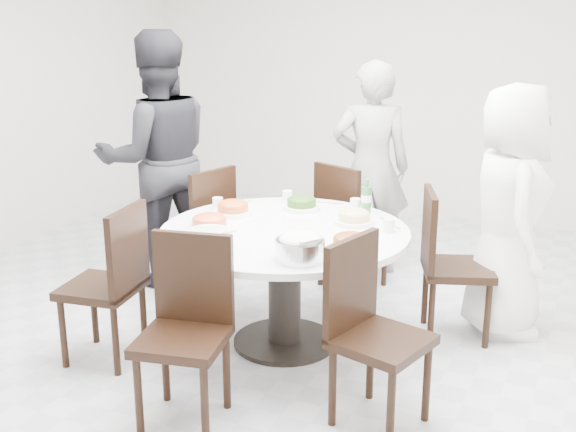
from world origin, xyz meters
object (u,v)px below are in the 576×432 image
at_px(chair_ne, 458,265).
at_px(chair_sw, 101,284).
at_px(rice_bowl, 300,250).
at_px(chair_n, 353,225).
at_px(beverage_bottle, 366,196).
at_px(chair_s, 182,336).
at_px(chair_se, 382,337).
at_px(diner_left, 157,159).
at_px(dining_table, 285,288).
at_px(diner_middle, 371,169).
at_px(chair_nw, 196,230).
at_px(soup_bowl, 209,238).
at_px(diner_right, 509,212).

height_order(chair_ne, chair_sw, same).
bearing_deg(rice_bowl, chair_sw, -172.10).
bearing_deg(chair_n, beverage_bottle, 138.31).
distance_m(chair_s, chair_se, 0.99).
distance_m(chair_sw, diner_left, 1.41).
bearing_deg(rice_bowl, dining_table, 123.54).
xyz_separation_m(chair_s, diner_middle, (0.14, 2.49, 0.35)).
relative_size(chair_nw, chair_sw, 1.00).
bearing_deg(diner_left, rice_bowl, 100.82).
relative_size(rice_bowl, soup_bowl, 0.99).
height_order(chair_ne, diner_middle, diner_middle).
bearing_deg(diner_left, diner_middle, 165.96).
distance_m(diner_left, beverage_bottle, 1.66).
bearing_deg(chair_n, chair_s, 108.14).
bearing_deg(soup_bowl, chair_nw, 125.84).
height_order(chair_n, chair_se, same).
distance_m(chair_se, diner_right, 1.48).
xyz_separation_m(chair_s, chair_se, (0.90, 0.40, 0.00)).
bearing_deg(dining_table, beverage_bottle, 59.17).
xyz_separation_m(chair_ne, chair_n, (-0.89, 0.54, 0.00)).
xyz_separation_m(chair_nw, chair_sw, (0.05, -1.12, 0.00)).
height_order(dining_table, beverage_bottle, beverage_bottle).
bearing_deg(chair_se, chair_ne, 9.09).
relative_size(chair_n, soup_bowl, 3.59).
bearing_deg(chair_n, chair_sw, 83.24).
xyz_separation_m(chair_nw, soup_bowl, (0.68, -0.94, 0.32)).
bearing_deg(chair_sw, chair_n, 142.98).
bearing_deg(diner_right, diner_middle, 36.61).
distance_m(chair_ne, chair_n, 1.04).
bearing_deg(dining_table, rice_bowl, -56.46).
distance_m(diner_middle, diner_left, 1.63).
height_order(chair_se, diner_left, diner_left).
bearing_deg(chair_ne, rice_bowl, 127.65).
distance_m(chair_ne, chair_s, 1.88).
xyz_separation_m(chair_ne, chair_sw, (-1.83, -1.19, 0.00)).
distance_m(chair_n, chair_se, 1.88).
bearing_deg(chair_nw, beverage_bottle, 107.19).
bearing_deg(beverage_bottle, diner_middle, 106.61).
distance_m(chair_s, beverage_bottle, 1.65).
distance_m(chair_se, soup_bowl, 1.13).
bearing_deg(chair_se, chair_nw, 72.71).
xyz_separation_m(chair_s, diner_left, (-1.25, 1.64, 0.47)).
bearing_deg(chair_nw, diner_right, 112.69).
relative_size(chair_n, diner_middle, 0.57).
height_order(chair_s, diner_right, diner_right).
relative_size(diner_left, beverage_bottle, 8.49).
bearing_deg(dining_table, diner_middle, 88.17).
bearing_deg(diner_middle, rice_bowl, 75.94).
xyz_separation_m(chair_n, diner_middle, (-0.00, 0.37, 0.35)).
relative_size(chair_ne, chair_sw, 1.00).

